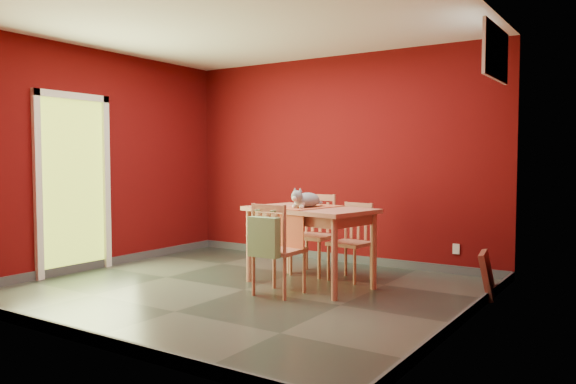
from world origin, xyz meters
The scene contains 13 objects.
ground centered at (0.00, 0.00, 0.00)m, with size 4.50×4.50×0.00m, color #2D342D.
room_shell centered at (0.00, 0.00, 0.05)m, with size 4.50×4.50×4.50m.
doorway centered at (-2.23, -0.40, 1.12)m, with size 0.06×1.01×2.13m.
window centered at (2.23, 1.00, 2.35)m, with size 0.05×0.90×0.50m.
outlet_plate centered at (1.60, 1.99, 0.30)m, with size 0.08×0.01×0.12m, color silver.
dining_table centered at (0.46, 0.55, 0.73)m, with size 1.46×1.01×0.84m.
table_runner centered at (0.46, 0.42, 0.78)m, with size 0.50×0.83×0.39m.
chair_far_left centered at (0.19, 1.12, 0.48)m, with size 0.45×0.45×0.93m.
chair_far_right centered at (0.70, 1.07, 0.44)m, with size 0.44×0.44×0.86m.
chair_near centered at (0.41, 0.00, 0.47)m, with size 0.43×0.43×0.92m.
tote_bag centered at (0.41, -0.22, 0.61)m, with size 0.32×0.19×0.45m.
cat centered at (0.45, 0.52, 0.95)m, with size 0.24×0.45×0.23m, color slate, non-canonical shape.
picture_frame centered at (2.19, 1.03, 0.22)m, with size 0.22×0.47×0.45m.
Camera 1 is at (3.52, -4.55, 1.34)m, focal length 35.00 mm.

